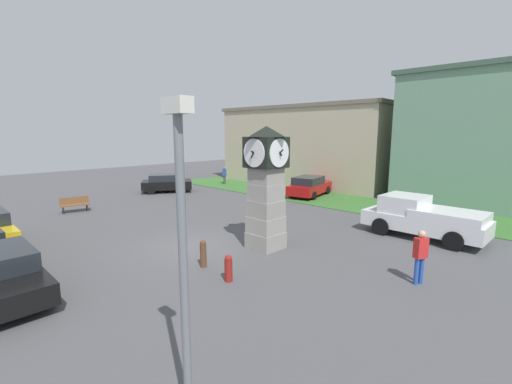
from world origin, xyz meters
The scene contains 13 objects.
ground_plane centered at (0.00, 0.00, 0.00)m, with size 70.75×70.75×0.00m, color #4C4C4F.
clock_tower centered at (2.30, 1.95, 2.66)m, with size 1.75×1.75×5.01m.
bollard_near_tower centered at (3.67, -1.29, 0.45)m, with size 0.26×0.26×0.89m.
bollard_mid_row centered at (2.11, -1.13, 0.50)m, with size 0.23×0.23×0.99m.
car_far_lot centered at (-3.31, 12.85, 0.78)m, with size 2.74×4.69×1.52m.
car_end_of_row centered at (-12.78, 6.33, 0.75)m, with size 3.74×4.31×1.45m.
pickup_truck centered at (6.44, 8.07, 0.93)m, with size 5.18×2.28×1.85m.
bench centered at (-10.40, -1.34, 0.52)m, with size 0.84×1.67×0.90m.
pedestrian_crossing_lot centered at (-12.56, 12.35, 0.92)m, with size 0.40×0.47×1.62m.
pedestrian_by_cars centered at (8.13, 2.80, 1.01)m, with size 0.39×0.46×1.76m.
street_lamp_near_road centered at (7.28, -5.32, 3.10)m, with size 0.50×0.24×5.25m.
warehouse_blue_far centered at (-7.59, 19.52, 3.57)m, with size 16.71×9.70×7.13m.
grass_verge_far centered at (3.99, 12.97, 0.02)m, with size 42.45×5.48×0.04m, color #386B2D.
Camera 1 is at (11.60, -8.12, 4.75)m, focal length 24.00 mm.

